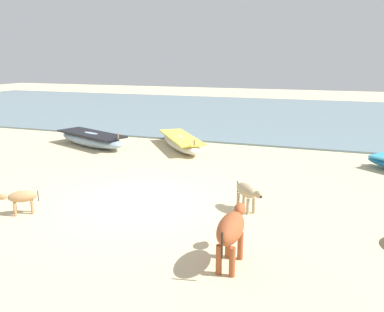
# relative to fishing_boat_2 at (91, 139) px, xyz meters

# --- Properties ---
(ground) EXTENTS (80.00, 80.00, 0.00)m
(ground) POSITION_rel_fishing_boat_2_xyz_m (5.02, -5.51, -0.31)
(ground) COLOR beige
(sea_water) EXTENTS (60.00, 20.00, 0.08)m
(sea_water) POSITION_rel_fishing_boat_2_xyz_m (5.02, 12.29, -0.27)
(sea_water) COLOR slate
(sea_water) RESTS_ON ground
(fishing_boat_2) EXTENTS (4.17, 2.59, 0.78)m
(fishing_boat_2) POSITION_rel_fishing_boat_2_xyz_m (0.00, 0.00, 0.00)
(fishing_boat_2) COLOR #8CA5B7
(fishing_boat_2) RESTS_ON ground
(fishing_boat_3) EXTENTS (3.27, 3.89, 0.71)m
(fishing_boat_3) POSITION_rel_fishing_boat_2_xyz_m (3.82, 0.86, -0.03)
(fishing_boat_3) COLOR beige
(fishing_boat_3) RESTS_ON ground
(cow_adult_rust) EXTENTS (0.45, 1.54, 0.99)m
(cow_adult_rust) POSITION_rel_fishing_boat_2_xyz_m (8.06, -7.83, 0.40)
(cow_adult_rust) COLOR #9E4C28
(cow_adult_rust) RESTS_ON ground
(calf_near_tan) EXTENTS (0.81, 0.71, 0.60)m
(calf_near_tan) POSITION_rel_fishing_boat_2_xyz_m (2.69, -7.14, 0.12)
(calf_near_tan) COLOR tan
(calf_near_tan) RESTS_ON ground
(calf_far_dun) EXTENTS (0.88, 0.91, 0.71)m
(calf_far_dun) POSITION_rel_fishing_boat_2_xyz_m (7.83, -5.16, 0.19)
(calf_far_dun) COLOR tan
(calf_far_dun) RESTS_ON ground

